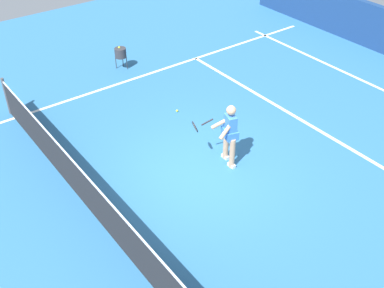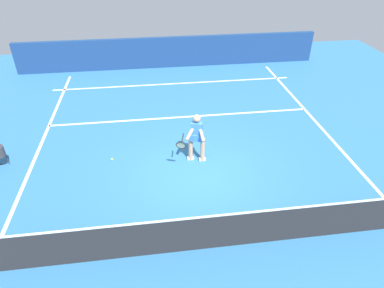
{
  "view_description": "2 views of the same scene",
  "coord_description": "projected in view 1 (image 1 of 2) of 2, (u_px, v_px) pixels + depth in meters",
  "views": [
    {
      "loc": [
        -6.77,
        5.3,
        6.97
      ],
      "look_at": [
        0.03,
        0.22,
        0.85
      ],
      "focal_mm": 44.76,
      "sensor_mm": 36.0,
      "label": 1
    },
    {
      "loc": [
        1.15,
        7.61,
        6.09
      ],
      "look_at": [
        0.07,
        -0.25,
        0.9
      ],
      "focal_mm": 31.81,
      "sensor_mm": 36.0,
      "label": 2
    }
  ],
  "objects": [
    {
      "name": "tennis_player",
      "position": [
        229.0,
        133.0,
        10.82
      ],
      "size": [
        0.95,
        0.88,
        1.55
      ],
      "color": "tan",
      "rests_on": "ground"
    },
    {
      "name": "ball_hopper",
      "position": [
        120.0,
        53.0,
        14.93
      ],
      "size": [
        0.36,
        0.36,
        0.74
      ],
      "color": "#333338",
      "rests_on": "ground"
    },
    {
      "name": "service_line_marking",
      "position": [
        304.0,
        122.0,
        12.73
      ],
      "size": [
        9.57,
        0.1,
        0.01
      ],
      "primitive_type": "cube",
      "color": "white",
      "rests_on": "ground"
    },
    {
      "name": "baseline_marking",
      "position": [
        377.0,
        87.0,
        14.26
      ],
      "size": [
        10.57,
        0.1,
        0.01
      ],
      "primitive_type": "cube",
      "color": "white",
      "rests_on": "ground"
    },
    {
      "name": "tennis_ball_near",
      "position": [
        177.0,
        111.0,
        13.12
      ],
      "size": [
        0.07,
        0.07,
        0.07
      ],
      "primitive_type": "sphere",
      "color": "#D1E533",
      "rests_on": "ground"
    },
    {
      "name": "ground_plane",
      "position": [
        201.0,
        171.0,
        11.05
      ],
      "size": [
        23.75,
        23.75,
        0.0
      ],
      "primitive_type": "plane",
      "color": "teal"
    },
    {
      "name": "sideline_right_marking",
      "position": [
        102.0,
        89.0,
        14.16
      ],
      "size": [
        0.1,
        16.27,
        0.01
      ],
      "primitive_type": "cube",
      "color": "white",
      "rests_on": "ground"
    },
    {
      "name": "court_net",
      "position": [
        95.0,
        201.0,
        9.47
      ],
      "size": [
        10.25,
        0.08,
        1.08
      ],
      "color": "#4C4C51",
      "rests_on": "ground"
    }
  ]
}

